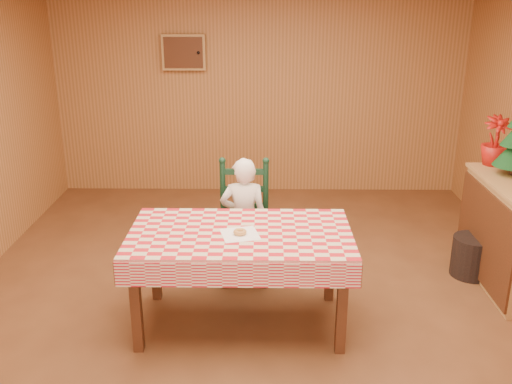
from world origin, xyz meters
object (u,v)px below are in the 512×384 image
ladder_chair (244,224)px  storage_bin (472,256)px  dining_table (240,242)px  seated_child (244,220)px

ladder_chair → storage_bin: bearing=0.9°
dining_table → seated_child: bearing=90.0°
storage_bin → seated_child: bearing=-177.5°
seated_child → storage_bin: bearing=-177.5°
seated_child → storage_bin: 2.09m
dining_table → storage_bin: bearing=21.7°
seated_child → dining_table: bearing=90.0°
dining_table → storage_bin: 2.27m
dining_table → ladder_chair: 0.81m
ladder_chair → seated_child: seated_child is taller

